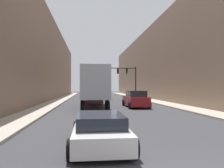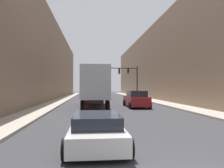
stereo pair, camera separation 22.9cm
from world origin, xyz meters
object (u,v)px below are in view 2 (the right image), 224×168
object	(u,v)px
semi_truck	(94,86)
suv_car	(136,99)
sedan_car	(96,129)
traffic_signal_gantry	(127,76)

from	to	relation	value
semi_truck	suv_car	distance (m)	4.64
semi_truck	suv_car	size ratio (longest dim) A/B	2.39
semi_truck	sedan_car	xyz separation A→B (m)	(-0.18, -14.80, -1.64)
semi_truck	suv_car	bearing A→B (deg)	-3.17
suv_car	sedan_car	bearing A→B (deg)	-107.54
sedan_car	semi_truck	bearing A→B (deg)	89.31
semi_truck	traffic_signal_gantry	bearing A→B (deg)	67.15
suv_car	traffic_signal_gantry	xyz separation A→B (m)	(1.41, 14.09, 3.21)
sedan_car	suv_car	size ratio (longest dim) A/B	0.93
semi_truck	suv_car	world-z (taller)	semi_truck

